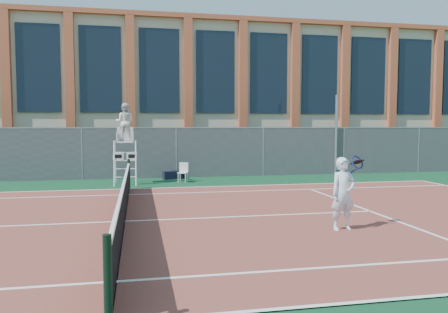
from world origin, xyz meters
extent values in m
plane|color=#233814|center=(0.00, 0.00, 0.00)|extent=(120.00, 120.00, 0.00)
cube|color=#0D3C23|center=(0.00, 1.00, 0.01)|extent=(36.00, 20.00, 0.01)
cube|color=brown|center=(0.00, 0.00, 0.02)|extent=(23.77, 10.97, 0.02)
cylinder|color=black|center=(0.00, -5.60, 0.55)|extent=(0.10, 0.10, 1.10)
cylinder|color=black|center=(0.00, 5.60, 0.55)|extent=(0.10, 0.10, 1.10)
cube|color=black|center=(0.00, 0.00, 0.46)|extent=(0.03, 11.00, 0.86)
cube|color=white|center=(0.00, 0.00, 0.92)|extent=(0.06, 11.20, 0.07)
cube|color=black|center=(0.00, 10.00, 1.10)|extent=(40.00, 1.40, 2.20)
cube|color=#BCB39C|center=(0.00, 18.00, 4.00)|extent=(44.00, 10.00, 8.00)
cube|color=#AF5132|center=(0.00, 18.00, 8.10)|extent=(45.00, 10.60, 0.25)
cylinder|color=#9EA0A5|center=(9.54, 8.70, 1.88)|extent=(0.12, 0.12, 3.75)
cylinder|color=white|center=(-0.56, 6.55, 0.84)|extent=(0.05, 0.48, 1.76)
cylinder|color=white|center=(0.25, 6.55, 0.84)|extent=(0.05, 0.48, 1.76)
cylinder|color=white|center=(-0.56, 7.45, 0.84)|extent=(0.05, 0.48, 1.76)
cylinder|color=white|center=(0.25, 7.45, 0.84)|extent=(0.05, 0.48, 1.76)
cube|color=white|center=(-0.15, 7.00, 1.68)|extent=(0.63, 0.54, 0.06)
cube|color=white|center=(-0.15, 7.25, 1.99)|extent=(0.63, 0.05, 0.54)
cube|color=white|center=(-0.41, 6.64, 1.14)|extent=(0.40, 0.03, 0.31)
cube|color=white|center=(0.10, 6.64, 1.14)|extent=(0.40, 0.03, 0.31)
imported|color=white|center=(-0.15, 7.05, 2.45)|extent=(0.82, 0.70, 1.49)
cube|color=silver|center=(2.11, 7.13, 0.40)|extent=(0.48, 0.48, 0.04)
cube|color=silver|center=(2.17, 7.29, 0.61)|extent=(0.36, 0.17, 0.40)
cylinder|color=silver|center=(1.92, 7.04, 0.19)|extent=(0.03, 0.03, 0.37)
cylinder|color=silver|center=(2.20, 6.94, 0.19)|extent=(0.03, 0.03, 0.37)
cylinder|color=silver|center=(2.03, 7.32, 0.19)|extent=(0.03, 0.03, 0.37)
cylinder|color=silver|center=(2.31, 7.22, 0.19)|extent=(0.03, 0.03, 0.37)
cube|color=black|center=(1.79, 8.23, 0.18)|extent=(0.87, 0.52, 0.35)
cube|color=black|center=(2.02, 8.60, 0.14)|extent=(0.67, 0.40, 0.25)
imported|color=#CFE3F9|center=(4.72, -1.79, 0.83)|extent=(0.62, 0.44, 1.59)
torus|color=#151A4F|center=(5.15, -1.57, 1.49)|extent=(0.38, 0.30, 0.30)
sphere|color=#CCE533|center=(5.25, -1.39, 1.44)|extent=(0.07, 0.07, 0.07)
camera|label=1|loc=(0.36, -10.52, 2.30)|focal=35.00mm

